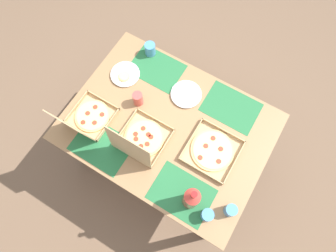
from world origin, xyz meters
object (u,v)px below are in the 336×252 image
plate_middle (186,94)px  cup_clear_left (150,49)px  plate_far_left (125,75)px  cup_clear_right (138,99)px  pizza_box_center (141,140)px  pizza_box_edge_far (212,151)px  pizza_box_corner_right (88,118)px  soda_bottle (191,199)px  cup_dark (231,210)px  cup_red (207,215)px

plate_middle → cup_clear_left: bearing=-22.6°
plate_far_left → cup_clear_left: size_ratio=2.15×
cup_clear_left → plate_middle: bearing=157.4°
plate_middle → cup_clear_left: size_ratio=2.22×
cup_clear_right → pizza_box_center: bearing=126.8°
pizza_box_edge_far → plate_far_left: 0.79m
plate_far_left → pizza_box_edge_far: bearing=167.2°
pizza_box_corner_right → soda_bottle: (-0.81, 0.11, 0.09)m
pizza_box_corner_right → cup_dark: pizza_box_corner_right is taller
pizza_box_corner_right → pizza_box_edge_far: bearing=-163.8°
plate_far_left → cup_clear_right: size_ratio=1.95×
plate_middle → cup_clear_right: 0.32m
pizza_box_center → soda_bottle: same height
plate_far_left → cup_dark: (-1.02, 0.44, 0.03)m
pizza_box_edge_far → plate_far_left: bearing=-12.8°
pizza_box_edge_far → soda_bottle: bearing=95.0°
pizza_box_edge_far → cup_clear_right: (0.58, -0.05, 0.04)m
soda_bottle → cup_clear_right: soda_bottle is taller
pizza_box_center → pizza_box_corner_right: pizza_box_center is taller
plate_far_left → plate_middle: plate_far_left is taller
pizza_box_edge_far → cup_clear_left: 0.83m
pizza_box_edge_far → pizza_box_corner_right: 0.81m
pizza_box_edge_far → cup_clear_right: cup_clear_right is taller
plate_middle → cup_dark: bearing=138.2°
pizza_box_edge_far → cup_dark: (-0.25, 0.27, 0.03)m
cup_clear_left → cup_red: size_ratio=1.09×
cup_clear_left → cup_clear_right: size_ratio=0.90×
cup_clear_left → cup_dark: bearing=144.8°
pizza_box_center → plate_far_left: size_ratio=1.60×
soda_bottle → pizza_box_center: bearing=-20.0°
pizza_box_center → pizza_box_edge_far: size_ratio=1.05×
soda_bottle → plate_middle: bearing=-58.7°
pizza_box_edge_far → soda_bottle: 0.36m
plate_middle → soda_bottle: bearing=121.3°
pizza_box_center → cup_clear_left: pizza_box_center is taller
pizza_box_center → cup_dark: bearing=172.3°
cup_red → cup_dark: bearing=-138.2°
soda_bottle → cup_red: size_ratio=3.76×
pizza_box_edge_far → cup_clear_left: (0.72, -0.42, 0.04)m
cup_dark → pizza_box_center: bearing=-7.7°
cup_clear_right → cup_red: size_ratio=1.20×
plate_middle → soda_bottle: soda_bottle is taller
pizza_box_edge_far → pizza_box_center: bearing=23.4°
pizza_box_center → plate_middle: pizza_box_center is taller
pizza_box_corner_right → cup_clear_left: 0.65m
plate_far_left → cup_red: (-0.92, 0.53, 0.03)m
pizza_box_edge_far → plate_middle: bearing=-37.9°
pizza_box_corner_right → cup_red: 0.94m
plate_middle → cup_red: (-0.48, 0.62, 0.03)m
pizza_box_corner_right → plate_far_left: bearing=-91.5°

